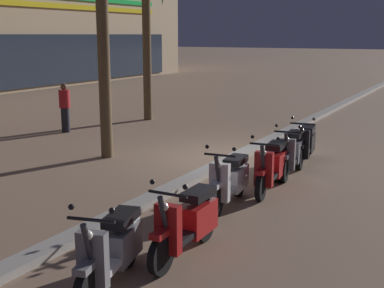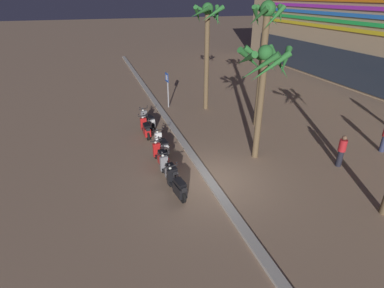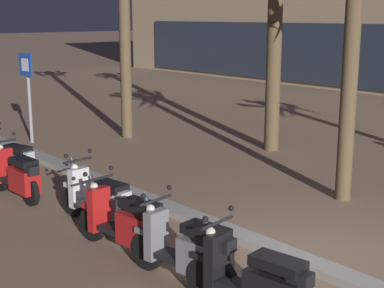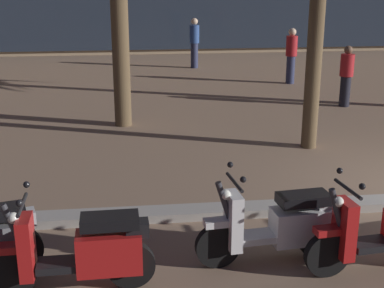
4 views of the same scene
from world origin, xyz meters
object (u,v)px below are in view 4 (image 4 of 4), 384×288
at_px(pedestrian_strolling_near_curb, 346,75).
at_px(pedestrian_by_palm_tree, 291,55).
at_px(pedestrian_window_shopping, 194,42).
at_px(scooter_red_last_in_row, 84,251).
at_px(scooter_white_mid_front, 279,225).

distance_m(pedestrian_strolling_near_curb, pedestrian_by_palm_tree, 3.15).
bearing_deg(pedestrian_window_shopping, pedestrian_strolling_near_curb, -64.34).
relative_size(scooter_red_last_in_row, pedestrian_strolling_near_curb, 1.15).
relative_size(scooter_red_last_in_row, pedestrian_window_shopping, 1.01).
bearing_deg(pedestrian_strolling_near_curb, pedestrian_window_shopping, 115.66).
height_order(scooter_red_last_in_row, pedestrian_window_shopping, pedestrian_window_shopping).
distance_m(scooter_red_last_in_row, pedestrian_by_palm_tree, 12.23).
bearing_deg(scooter_red_last_in_row, pedestrian_by_palm_tree, 63.41).
bearing_deg(scooter_red_last_in_row, pedestrian_window_shopping, 78.37).
height_order(scooter_red_last_in_row, pedestrian_by_palm_tree, pedestrian_by_palm_tree).
xyz_separation_m(scooter_red_last_in_row, pedestrian_by_palm_tree, (5.47, 10.93, 0.42)).
distance_m(pedestrian_by_palm_tree, pedestrian_window_shopping, 4.12).
xyz_separation_m(scooter_white_mid_front, pedestrian_strolling_near_curb, (3.76, 7.42, 0.35)).
bearing_deg(pedestrian_by_palm_tree, scooter_white_mid_front, -107.25).
xyz_separation_m(scooter_red_last_in_row, pedestrian_window_shopping, (2.91, 14.15, 0.47)).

